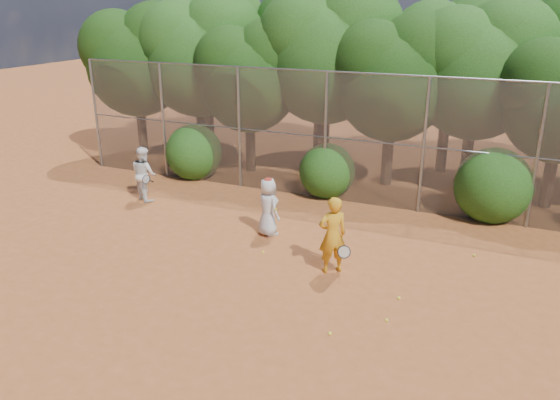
% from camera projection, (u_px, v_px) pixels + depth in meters
% --- Properties ---
extents(ground, '(80.00, 80.00, 0.00)m').
position_uv_depth(ground, '(276.00, 289.00, 12.01)').
color(ground, '#9C4D23').
rests_on(ground, ground).
extents(fence_back, '(20.05, 0.09, 4.03)m').
position_uv_depth(fence_back, '(353.00, 138.00, 16.52)').
color(fence_back, gray).
rests_on(fence_back, ground).
extents(tree_0, '(4.38, 3.81, 6.00)m').
position_uv_depth(tree_0, '(138.00, 57.00, 21.13)').
color(tree_0, black).
rests_on(tree_0, ground).
extents(tree_1, '(4.64, 4.03, 6.35)m').
position_uv_depth(tree_1, '(200.00, 52.00, 20.54)').
color(tree_1, black).
rests_on(tree_1, ground).
extents(tree_2, '(3.99, 3.47, 5.47)m').
position_uv_depth(tree_2, '(251.00, 73.00, 19.20)').
color(tree_2, black).
rests_on(tree_2, ground).
extents(tree_3, '(4.89, 4.26, 6.70)m').
position_uv_depth(tree_3, '(328.00, 49.00, 18.84)').
color(tree_3, black).
rests_on(tree_3, ground).
extents(tree_4, '(4.19, 3.64, 5.73)m').
position_uv_depth(tree_4, '(395.00, 74.00, 17.60)').
color(tree_4, black).
rests_on(tree_4, ground).
extents(tree_5, '(4.51, 3.92, 6.17)m').
position_uv_depth(tree_5, '(480.00, 65.00, 17.25)').
color(tree_5, black).
rests_on(tree_5, ground).
extents(tree_9, '(4.83, 4.20, 6.62)m').
position_uv_depth(tree_9, '(208.00, 42.00, 22.84)').
color(tree_9, black).
rests_on(tree_9, ground).
extents(tree_10, '(5.15, 4.48, 7.06)m').
position_uv_depth(tree_10, '(323.00, 38.00, 21.03)').
color(tree_10, black).
rests_on(tree_10, ground).
extents(tree_11, '(4.64, 4.03, 6.35)m').
position_uv_depth(tree_11, '(454.00, 56.00, 18.97)').
color(tree_11, black).
rests_on(tree_11, ground).
extents(bush_0, '(2.00, 2.00, 2.00)m').
position_uv_depth(bush_0, '(194.00, 150.00, 19.35)').
color(bush_0, '#1B4611').
rests_on(bush_0, ground).
extents(bush_1, '(1.80, 1.80, 1.80)m').
position_uv_depth(bush_1, '(327.00, 169.00, 17.50)').
color(bush_1, '#1B4611').
rests_on(bush_1, ground).
extents(bush_2, '(2.20, 2.20, 2.20)m').
position_uv_depth(bush_2, '(494.00, 182.00, 15.56)').
color(bush_2, '#1B4611').
rests_on(bush_2, ground).
extents(player_yellow, '(0.92, 0.77, 1.84)m').
position_uv_depth(player_yellow, '(333.00, 235.00, 12.49)').
color(player_yellow, orange).
rests_on(player_yellow, ground).
extents(player_teen, '(0.93, 0.84, 1.62)m').
position_uv_depth(player_teen, '(268.00, 207.00, 14.54)').
color(player_teen, silver).
rests_on(player_teen, ground).
extents(player_white, '(1.03, 0.95, 1.72)m').
position_uv_depth(player_white, '(144.00, 174.00, 17.13)').
color(player_white, white).
rests_on(player_white, ground).
extents(ball_0, '(0.07, 0.07, 0.07)m').
position_uv_depth(ball_0, '(399.00, 298.00, 11.57)').
color(ball_0, yellow).
rests_on(ball_0, ground).
extents(ball_1, '(0.07, 0.07, 0.07)m').
position_uv_depth(ball_1, '(330.00, 333.00, 10.34)').
color(ball_1, yellow).
rests_on(ball_1, ground).
extents(ball_2, '(0.07, 0.07, 0.07)m').
position_uv_depth(ball_2, '(387.00, 320.00, 10.77)').
color(ball_2, yellow).
rests_on(ball_2, ground).
extents(ball_3, '(0.07, 0.07, 0.07)m').
position_uv_depth(ball_3, '(263.00, 252.00, 13.69)').
color(ball_3, yellow).
rests_on(ball_3, ground).
extents(ball_4, '(0.07, 0.07, 0.07)m').
position_uv_depth(ball_4, '(474.00, 255.00, 13.51)').
color(ball_4, yellow).
rests_on(ball_4, ground).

